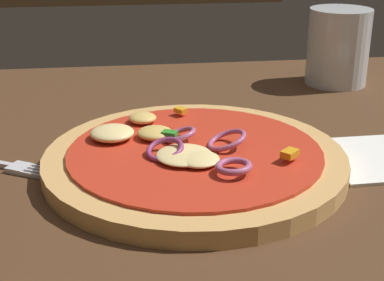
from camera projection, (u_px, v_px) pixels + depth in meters
dining_table at (230, 190)px, 0.52m from camera, size 1.46×0.80×0.03m
pizza at (193, 158)px, 0.53m from camera, size 0.28×0.28×0.03m
beer_glass at (338, 52)px, 0.77m from camera, size 0.08×0.08×0.10m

